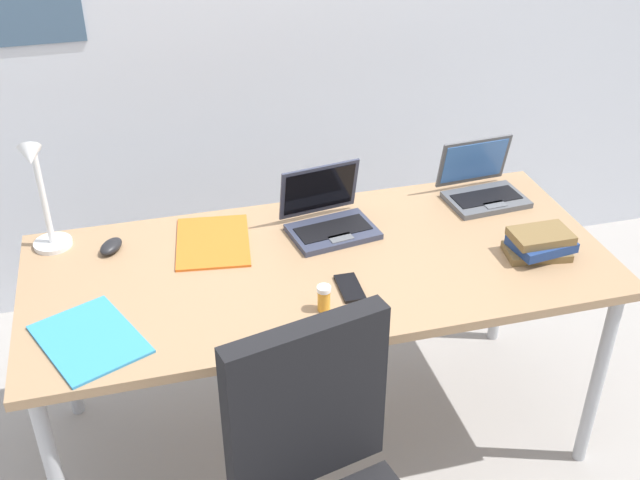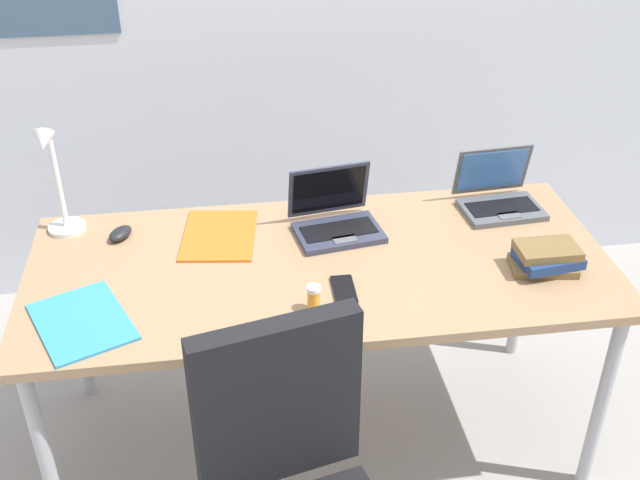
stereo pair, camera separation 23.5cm
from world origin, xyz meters
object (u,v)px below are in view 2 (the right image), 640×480
at_px(laptop_by_keyboard, 499,197).
at_px(paper_folder_near_lamp, 82,322).
at_px(laptop_near_mouse, 336,219).
at_px(pill_bottle, 314,298).
at_px(desk_lamp, 55,181).
at_px(paper_folder_back_right, 219,235).
at_px(computer_mouse, 120,233).
at_px(book_stack, 546,258).
at_px(cell_phone, 344,290).

xyz_separation_m(laptop_by_keyboard, paper_folder_near_lamp, (-1.35, -0.46, -0.04)).
height_order(laptop_near_mouse, pill_bottle, laptop_near_mouse).
relative_size(desk_lamp, paper_folder_back_right, 1.29).
distance_m(laptop_by_keyboard, pill_bottle, 0.86).
bearing_deg(computer_mouse, paper_folder_near_lamp, -67.64).
relative_size(book_stack, paper_folder_near_lamp, 0.70).
xyz_separation_m(pill_bottle, book_stack, (0.72, 0.10, 0.00)).
xyz_separation_m(laptop_by_keyboard, book_stack, (0.02, -0.39, -0.00)).
bearing_deg(laptop_near_mouse, book_stack, -27.98).
relative_size(cell_phone, pill_bottle, 1.72).
xyz_separation_m(computer_mouse, book_stack, (1.29, -0.37, 0.02)).
bearing_deg(book_stack, cell_phone, -177.66).
distance_m(cell_phone, pill_bottle, 0.13).
bearing_deg(book_stack, pill_bottle, -172.02).
height_order(cell_phone, pill_bottle, pill_bottle).
distance_m(laptop_near_mouse, computer_mouse, 0.70).
relative_size(computer_mouse, pill_bottle, 1.22).
distance_m(desk_lamp, laptop_near_mouse, 0.90).
distance_m(desk_lamp, laptop_by_keyboard, 1.47).
distance_m(pill_bottle, paper_folder_near_lamp, 0.64).
distance_m(book_stack, paper_folder_back_right, 1.03).
distance_m(laptop_by_keyboard, paper_folder_back_right, 0.96).
distance_m(laptop_by_keyboard, book_stack, 0.39).
relative_size(laptop_near_mouse, computer_mouse, 3.19).
xyz_separation_m(desk_lamp, paper_folder_near_lamp, (0.11, -0.48, -0.19)).
distance_m(desk_lamp, computer_mouse, 0.26).
distance_m(book_stack, paper_folder_near_lamp, 1.37).
bearing_deg(book_stack, paper_folder_near_lamp, -177.03).
bearing_deg(paper_folder_back_right, laptop_near_mouse, -2.38).
bearing_deg(paper_folder_back_right, computer_mouse, 173.67).
relative_size(cell_phone, paper_folder_back_right, 0.44).
height_order(desk_lamp, book_stack, desk_lamp).
relative_size(desk_lamp, laptop_by_keyboard, 1.42).
bearing_deg(computer_mouse, desk_lamp, -162.22).
xyz_separation_m(cell_phone, pill_bottle, (-0.10, -0.08, 0.04)).
bearing_deg(cell_phone, computer_mouse, 150.77).
height_order(desk_lamp, laptop_by_keyboard, desk_lamp).
height_order(paper_folder_near_lamp, paper_folder_back_right, same).
distance_m(paper_folder_near_lamp, paper_folder_back_right, 0.56).
relative_size(pill_bottle, paper_folder_back_right, 0.25).
distance_m(laptop_near_mouse, laptop_by_keyboard, 0.58).
xyz_separation_m(computer_mouse, cell_phone, (0.67, -0.39, -0.01)).
height_order(pill_bottle, paper_folder_near_lamp, pill_bottle).
relative_size(laptop_near_mouse, book_stack, 1.42).
xyz_separation_m(book_stack, paper_folder_back_right, (-0.98, 0.33, -0.04)).
bearing_deg(paper_folder_back_right, cell_phone, -45.49).
relative_size(laptop_by_keyboard, paper_folder_back_right, 0.91).
bearing_deg(paper_folder_back_right, book_stack, -18.77).
height_order(desk_lamp, paper_folder_near_lamp, desk_lamp).
xyz_separation_m(laptop_near_mouse, book_stack, (0.60, -0.32, -0.00)).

